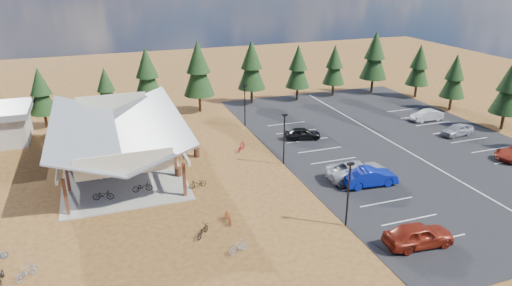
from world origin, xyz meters
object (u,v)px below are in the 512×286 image
bike_0 (103,195)px  car_8 (457,130)px  lamp_post_1 (284,136)px  bike_14 (185,152)px  bike_9 (26,271)px  bike_11 (228,217)px  bike_7 (125,144)px  bike_13 (238,246)px  car_0 (419,235)px  bike_pavilion (117,128)px  bike_12 (203,231)px  bike_5 (151,166)px  bike_16 (198,183)px  bike_2 (97,149)px  bike_15 (241,146)px  bike_8 (1,277)px  bike_3 (104,140)px  lamp_post_0 (348,190)px  lamp_post_2 (245,102)px  car_9 (427,115)px  bike_4 (142,187)px  bike_1 (111,175)px  bike_6 (149,145)px  trash_bin_0 (178,172)px  car_1 (370,177)px  car_4 (303,133)px  car_2 (359,171)px

bike_0 → car_8: 38.71m
lamp_post_1 → bike_14: bearing=150.1°
bike_9 → bike_11: bearing=-122.2°
bike_7 → bike_0: bearing=156.2°
bike_13 → car_0: 12.42m
bike_pavilion → bike_12: 15.86m
bike_5 → bike_14: bearing=-37.3°
lamp_post_1 → bike_16: bearing=-166.3°
bike_2 → bike_15: bearing=-86.1°
bike_12 → bike_5: bearing=-41.4°
bike_0 → bike_16: bike_0 is taller
bike_8 → car_8: bearing=12.9°
bike_3 → bike_15: bike_3 is taller
bike_pavilion → car_0: bearing=-48.9°
lamp_post_0 → lamp_post_2: 24.00m
bike_8 → bike_15: 25.58m
lamp_post_1 → car_9: size_ratio=1.25×
bike_4 → bike_12: 8.95m
lamp_post_2 → bike_1: 19.31m
lamp_post_1 → bike_6: size_ratio=3.18×
bike_6 → car_9: car_9 is taller
bike_0 → bike_3: (0.65, 13.10, 0.04)m
bike_5 → bike_11: bike_5 is taller
lamp_post_2 → trash_bin_0: size_ratio=5.71×
bike_7 → car_1: 25.27m
bike_0 → bike_3: bike_3 is taller
lamp_post_2 → car_8: (21.70, -11.29, -2.26)m
bike_0 → bike_16: bearing=-78.8°
bike_11 → car_8: bearing=15.0°
car_4 → bike_pavilion: bearing=102.6°
bike_6 → bike_16: (2.86, -10.29, -0.10)m
car_9 → bike_14: bearing=-87.1°
bike_9 → bike_12: (11.40, 0.97, -0.06)m
bike_1 → car_2: car_2 is taller
bike_pavilion → car_2: 22.85m
car_2 → bike_0: bearing=88.5°
bike_9 → bike_3: bearing=-55.5°
bike_13 → bike_14: bearing=158.5°
bike_3 → bike_8: bike_3 is taller
lamp_post_0 → bike_15: 17.09m
bike_0 → car_8: (38.62, 2.63, 0.17)m
car_4 → bike_8: bearing=131.3°
lamp_post_2 → bike_5: bearing=-142.8°
bike_8 → bike_11: bearing=6.7°
bike_9 → car_9: bearing=-110.1°
bike_1 → bike_14: bike_1 is taller
trash_bin_0 → car_0: size_ratio=0.18×
bike_0 → car_2: (21.96, -3.65, 0.31)m
bike_1 → bike_0: bearing=166.7°
lamp_post_0 → car_1: 7.70m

